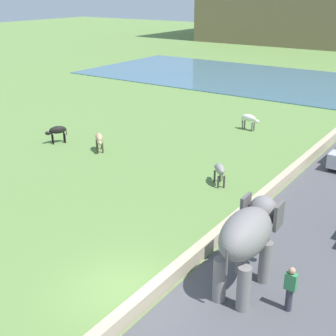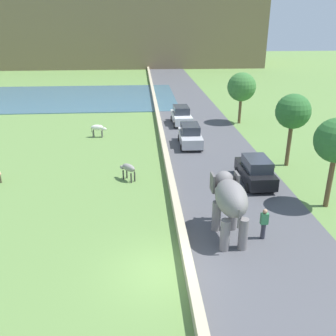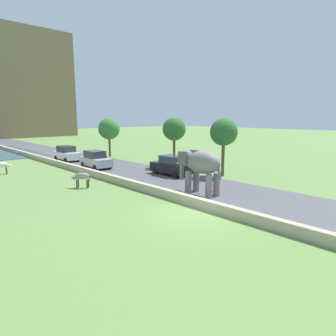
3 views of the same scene
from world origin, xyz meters
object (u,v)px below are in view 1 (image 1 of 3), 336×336
(person_beside_elephant, at_px, (290,288))
(cow_black, at_px, (57,131))
(cow_tan, at_px, (99,139))
(elephant, at_px, (248,236))
(cow_grey, at_px, (219,170))
(cow_white, at_px, (249,119))

(person_beside_elephant, distance_m, cow_black, 20.02)
(cow_tan, bearing_deg, elephant, -29.11)
(cow_grey, bearing_deg, person_beside_elephant, -48.84)
(cow_black, bearing_deg, cow_grey, 0.20)
(cow_black, height_order, cow_white, same)
(cow_tan, relative_size, cow_white, 0.89)
(elephant, bearing_deg, person_beside_elephant, -10.96)
(cow_white, bearing_deg, person_beside_elephant, -61.21)
(elephant, bearing_deg, cow_white, 114.83)
(elephant, bearing_deg, cow_tan, 150.89)
(elephant, distance_m, cow_white, 18.75)
(cow_tan, bearing_deg, cow_white, 59.02)
(elephant, height_order, cow_white, elephant)
(elephant, relative_size, cow_tan, 2.79)
(cow_black, bearing_deg, cow_tan, 5.88)
(cow_tan, bearing_deg, person_beside_elephant, -27.36)
(elephant, relative_size, cow_white, 2.48)
(cow_white, xyz_separation_m, cow_grey, (2.91, -9.75, 0.00))
(cow_tan, height_order, cow_white, same)
(elephant, height_order, cow_grey, elephant)
(elephant, xyz_separation_m, cow_grey, (-4.95, 7.23, -1.20))
(person_beside_elephant, bearing_deg, cow_black, 157.98)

